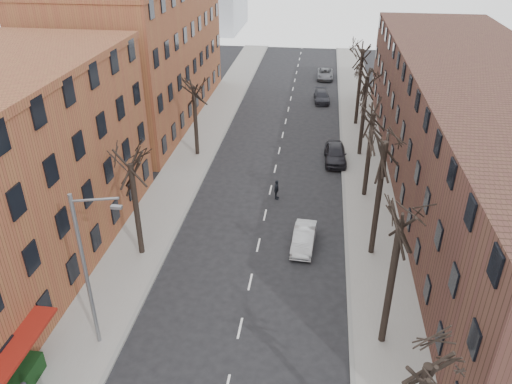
% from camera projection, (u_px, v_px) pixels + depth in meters
% --- Properties ---
extents(sidewalk_left, '(4.00, 90.00, 0.15)m').
position_uv_depth(sidewalk_left, '(196.00, 150.00, 48.20)').
color(sidewalk_left, gray).
rests_on(sidewalk_left, ground).
extents(sidewalk_right, '(4.00, 90.00, 0.15)m').
position_uv_depth(sidewalk_right, '(364.00, 159.00, 46.37)').
color(sidewalk_right, gray).
rests_on(sidewalk_right, ground).
extents(building_left_far, '(12.00, 28.00, 14.00)m').
position_uv_depth(building_left_far, '(139.00, 53.00, 53.59)').
color(building_left_far, brown).
rests_on(building_left_far, ground).
extents(building_right, '(12.00, 50.00, 10.00)m').
position_uv_depth(building_right, '(479.00, 134.00, 38.74)').
color(building_right, '#472B21').
rests_on(building_right, ground).
extents(tree_right_b, '(5.20, 5.20, 10.80)m').
position_uv_depth(tree_right_b, '(381.00, 342.00, 26.48)').
color(tree_right_b, black).
rests_on(tree_right_b, ground).
extents(tree_right_c, '(5.20, 5.20, 11.60)m').
position_uv_depth(tree_right_c, '(371.00, 254.00, 33.42)').
color(tree_right_c, black).
rests_on(tree_right_c, ground).
extents(tree_right_d, '(5.20, 5.20, 10.00)m').
position_uv_depth(tree_right_d, '(364.00, 196.00, 40.37)').
color(tree_right_d, black).
rests_on(tree_right_d, ground).
extents(tree_right_e, '(5.20, 5.20, 10.80)m').
position_uv_depth(tree_right_e, '(359.00, 155.00, 47.32)').
color(tree_right_e, black).
rests_on(tree_right_e, ground).
extents(tree_right_f, '(5.20, 5.20, 11.60)m').
position_uv_depth(tree_right_f, '(355.00, 125.00, 54.27)').
color(tree_right_f, black).
rests_on(tree_right_f, ground).
extents(tree_left_a, '(5.20, 5.20, 9.50)m').
position_uv_depth(tree_left_a, '(142.00, 254.00, 33.42)').
color(tree_left_a, black).
rests_on(tree_left_a, ground).
extents(tree_left_b, '(5.20, 5.20, 9.50)m').
position_uv_depth(tree_left_b, '(198.00, 155.00, 47.32)').
color(tree_left_b, black).
rests_on(tree_left_b, ground).
extents(streetlight, '(2.45, 0.22, 9.03)m').
position_uv_depth(streetlight, '(88.00, 267.00, 23.99)').
color(streetlight, slate).
rests_on(streetlight, ground).
extents(silver_sedan, '(1.67, 4.15, 1.34)m').
position_uv_depth(silver_sedan, '(304.00, 238.00, 33.83)').
color(silver_sedan, '#A8ABAF').
rests_on(silver_sedan, ground).
extents(parked_car_near, '(2.10, 4.85, 1.63)m').
position_uv_depth(parked_car_near, '(335.00, 154.00, 45.62)').
color(parked_car_near, black).
rests_on(parked_car_near, ground).
extents(parked_car_mid, '(2.10, 4.45, 1.25)m').
position_uv_depth(parked_car_mid, '(322.00, 97.00, 60.75)').
color(parked_car_mid, '#21222A').
rests_on(parked_car_mid, ground).
extents(parked_car_far, '(2.19, 4.72, 1.31)m').
position_uv_depth(parked_car_far, '(325.00, 74.00, 69.49)').
color(parked_car_far, slate).
rests_on(parked_car_far, ground).
extents(pedestrian_crossing, '(0.50, 1.00, 1.65)m').
position_uv_depth(pedestrian_crossing, '(277.00, 190.00, 39.56)').
color(pedestrian_crossing, black).
rests_on(pedestrian_crossing, ground).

